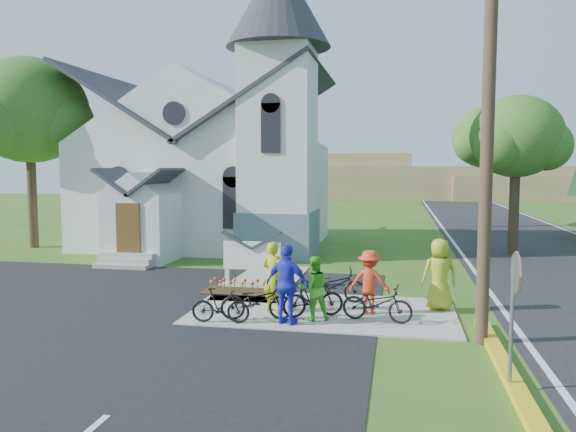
% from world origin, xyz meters
% --- Properties ---
extents(ground, '(120.00, 120.00, 0.00)m').
position_xyz_m(ground, '(0.00, 0.00, 0.00)').
color(ground, '#2F5C1A').
rests_on(ground, ground).
extents(road, '(8.00, 90.00, 0.02)m').
position_xyz_m(road, '(10.00, 15.00, 0.01)').
color(road, black).
rests_on(road, ground).
extents(sidewalk, '(7.00, 4.00, 0.05)m').
position_xyz_m(sidewalk, '(1.50, 0.50, 0.03)').
color(sidewalk, gray).
rests_on(sidewalk, ground).
extents(church, '(12.35, 12.00, 13.00)m').
position_xyz_m(church, '(-5.48, 12.48, 5.25)').
color(church, silver).
rests_on(church, ground).
extents(church_sign, '(2.20, 0.40, 1.70)m').
position_xyz_m(church_sign, '(-1.20, 3.20, 1.03)').
color(church_sign, gray).
rests_on(church_sign, ground).
extents(flower_bed, '(2.60, 1.10, 0.07)m').
position_xyz_m(flower_bed, '(-1.20, 2.30, 0.04)').
color(flower_bed, '#3D2210').
rests_on(flower_bed, ground).
extents(utility_pole, '(3.45, 0.28, 10.00)m').
position_xyz_m(utility_pole, '(5.36, -1.50, 5.40)').
color(utility_pole, '#472F23').
rests_on(utility_pole, ground).
extents(stop_sign, '(0.11, 0.76, 2.48)m').
position_xyz_m(stop_sign, '(5.43, -4.20, 1.78)').
color(stop_sign, gray).
rests_on(stop_sign, ground).
extents(tree_lot_corner, '(5.60, 5.60, 9.15)m').
position_xyz_m(tree_lot_corner, '(-14.00, 10.00, 6.60)').
color(tree_lot_corner, '#35241D').
rests_on(tree_lot_corner, ground).
extents(tree_road_near, '(4.00, 4.00, 7.05)m').
position_xyz_m(tree_road_near, '(8.50, 12.00, 5.21)').
color(tree_road_near, '#35241D').
rests_on(tree_road_near, ground).
extents(tree_road_mid, '(4.40, 4.40, 7.80)m').
position_xyz_m(tree_road_mid, '(9.00, 24.00, 5.78)').
color(tree_road_mid, '#35241D').
rests_on(tree_road_mid, ground).
extents(distant_hills, '(61.00, 10.00, 5.60)m').
position_xyz_m(distant_hills, '(3.36, 56.33, 2.17)').
color(distant_hills, olive).
rests_on(distant_hills, ground).
extents(cyclist_0, '(0.82, 0.69, 1.89)m').
position_xyz_m(cyclist_0, '(0.20, 0.14, 1.00)').
color(cyclist_0, '#ABBC16').
rests_on(cyclist_0, sidewalk).
extents(bike_0, '(1.95, 1.03, 0.97)m').
position_xyz_m(bike_0, '(-0.04, -0.74, 0.54)').
color(bike_0, black).
rests_on(bike_0, sidewalk).
extents(cyclist_1, '(0.97, 0.88, 1.63)m').
position_xyz_m(cyclist_1, '(1.38, -0.47, 0.87)').
color(cyclist_1, green).
rests_on(cyclist_1, sidewalk).
extents(bike_1, '(1.49, 0.54, 0.88)m').
position_xyz_m(bike_1, '(-0.85, -1.20, 0.49)').
color(bike_1, black).
rests_on(bike_1, sidewalk).
extents(cyclist_2, '(1.25, 0.81, 1.98)m').
position_xyz_m(cyclist_2, '(0.80, -0.99, 1.04)').
color(cyclist_2, '#292BD0').
rests_on(cyclist_2, sidewalk).
extents(bike_2, '(1.99, 0.97, 1.00)m').
position_xyz_m(bike_2, '(1.65, 1.44, 0.55)').
color(bike_2, black).
rests_on(bike_2, sidewalk).
extents(cyclist_3, '(1.14, 0.73, 1.68)m').
position_xyz_m(cyclist_3, '(2.73, 0.47, 0.89)').
color(cyclist_3, red).
rests_on(cyclist_3, sidewalk).
extents(bike_3, '(1.68, 1.08, 0.98)m').
position_xyz_m(bike_3, '(1.32, -0.21, 0.54)').
color(bike_3, black).
rests_on(bike_3, sidewalk).
extents(cyclist_4, '(1.07, 0.81, 1.95)m').
position_xyz_m(cyclist_4, '(4.57, 1.18, 1.02)').
color(cyclist_4, '#A4AF20').
rests_on(cyclist_4, sidewalk).
extents(bike_4, '(1.87, 0.95, 0.94)m').
position_xyz_m(bike_4, '(2.96, -0.32, 0.52)').
color(bike_4, black).
rests_on(bike_4, sidewalk).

